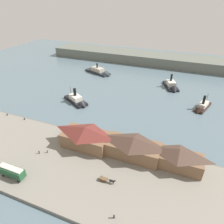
% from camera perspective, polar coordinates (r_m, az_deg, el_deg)
% --- Properties ---
extents(ground_plane, '(320.00, 320.00, 0.00)m').
position_cam_1_polar(ground_plane, '(91.33, -4.53, -5.74)').
color(ground_plane, slate).
extents(quay_promenade, '(110.00, 36.00, 1.20)m').
position_cam_1_polar(quay_promenade, '(76.81, -11.83, -14.51)').
color(quay_promenade, gray).
rests_on(quay_promenade, ground).
extents(seawall_edge, '(110.00, 0.80, 1.00)m').
position_cam_1_polar(seawall_edge, '(88.49, -5.55, -6.78)').
color(seawall_edge, '#666159').
rests_on(seawall_edge, ground).
extents(ferry_shed_customs_shed, '(18.96, 10.38, 8.77)m').
position_cam_1_polar(ferry_shed_customs_shed, '(80.13, -7.53, -6.91)').
color(ferry_shed_customs_shed, brown).
rests_on(ferry_shed_customs_shed, quay_promenade).
extents(ferry_shed_west_terminal, '(20.29, 9.57, 8.52)m').
position_cam_1_polar(ferry_shed_west_terminal, '(75.40, 6.10, -9.78)').
color(ferry_shed_west_terminal, brown).
rests_on(ferry_shed_west_terminal, quay_promenade).
extents(ferry_shed_central_terminal, '(17.13, 8.23, 7.93)m').
position_cam_1_polar(ferry_shed_central_terminal, '(74.72, 18.38, -12.33)').
color(ferry_shed_central_terminal, brown).
rests_on(ferry_shed_central_terminal, quay_promenade).
extents(street_tram, '(9.19, 2.96, 4.20)m').
position_cam_1_polar(street_tram, '(76.60, -26.72, -14.90)').
color(street_tram, '#1E4C2D').
rests_on(street_tram, quay_promenade).
extents(horse_cart, '(5.76, 1.33, 1.87)m').
position_cam_1_polar(horse_cart, '(68.72, -1.48, -18.79)').
color(horse_cart, brown).
rests_on(horse_cart, quay_promenade).
extents(pedestrian_at_waters_edge, '(0.38, 0.38, 1.54)m').
position_cam_1_polar(pedestrian_at_waters_edge, '(82.32, -18.01, -10.64)').
color(pedestrian_at_waters_edge, '#3D4C42').
rests_on(pedestrian_at_waters_edge, quay_promenade).
extents(pedestrian_by_tram, '(0.38, 0.38, 1.54)m').
position_cam_1_polar(pedestrian_by_tram, '(83.03, -20.15, -10.69)').
color(pedestrian_by_tram, '#232328').
rests_on(pedestrian_by_tram, quay_promenade).
extents(pedestrian_near_west_shed, '(0.41, 0.41, 1.67)m').
position_cam_1_polar(pedestrian_near_west_shed, '(61.70, 0.60, -27.65)').
color(pedestrian_near_west_shed, '#232328').
rests_on(pedestrian_near_west_shed, quay_promenade).
extents(mooring_post_west, '(0.44, 0.44, 0.90)m').
position_cam_1_polar(mooring_post_west, '(105.92, -23.71, -1.82)').
color(mooring_post_west, black).
rests_on(mooring_post_west, quay_promenade).
extents(mooring_post_center_east, '(0.44, 0.44, 0.90)m').
position_cam_1_polar(mooring_post_center_east, '(113.53, -27.80, -0.63)').
color(mooring_post_center_east, black).
rests_on(mooring_post_center_east, quay_promenade).
extents(ferry_near_quay, '(19.01, 14.23, 10.32)m').
position_cam_1_polar(ferry_near_quay, '(115.05, -9.79, 3.13)').
color(ferry_near_quay, black).
rests_on(ferry_near_quay, ground).
extents(ferry_departing_north, '(9.26, 16.15, 9.38)m').
position_cam_1_polar(ferry_departing_north, '(117.91, 24.33, 1.28)').
color(ferry_departing_north, black).
rests_on(ferry_departing_north, ground).
extents(ferry_approaching_east, '(24.29, 14.48, 9.91)m').
position_cam_1_polar(ferry_approaching_east, '(156.97, -3.34, 11.29)').
color(ferry_approaching_east, '#23282D').
rests_on(ferry_approaching_east, ground).
extents(ferry_moored_east, '(13.00, 18.62, 10.96)m').
position_cam_1_polar(ferry_moored_east, '(137.17, 16.74, 6.93)').
color(ferry_moored_east, black).
rests_on(ferry_moored_east, ground).
extents(far_headland, '(180.00, 24.00, 8.00)m').
position_cam_1_polar(far_headland, '(185.26, 10.68, 14.81)').
color(far_headland, '#60665B').
rests_on(far_headland, ground).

